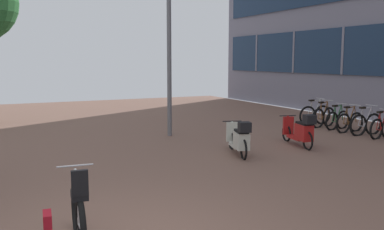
% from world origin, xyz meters
% --- Properties ---
extents(ground, '(21.00, 40.00, 0.13)m').
position_xyz_m(ground, '(1.43, 0.00, -0.02)').
color(ground, '#252C29').
extents(bicycle_foreground, '(0.74, 1.49, 1.14)m').
position_xyz_m(bicycle_foreground, '(-0.61, 0.35, 0.41)').
color(bicycle_foreground, black).
rests_on(bicycle_foreground, ground).
extents(bicycle_rack_02, '(1.28, 0.48, 0.93)m').
position_xyz_m(bicycle_rack_02, '(9.37, 3.94, 0.33)').
color(bicycle_rack_02, black).
rests_on(bicycle_rack_02, ground).
extents(bicycle_rack_03, '(1.39, 0.48, 1.01)m').
position_xyz_m(bicycle_rack_03, '(9.37, 4.57, 0.35)').
color(bicycle_rack_03, black).
rests_on(bicycle_rack_03, ground).
extents(bicycle_rack_04, '(1.33, 0.48, 0.96)m').
position_xyz_m(bicycle_rack_04, '(9.32, 5.19, 0.34)').
color(bicycle_rack_04, black).
rests_on(bicycle_rack_04, ground).
extents(bicycle_rack_05, '(1.27, 0.48, 0.94)m').
position_xyz_m(bicycle_rack_05, '(9.38, 5.81, 0.33)').
color(bicycle_rack_05, black).
rests_on(bicycle_rack_05, ground).
extents(bicycle_rack_06, '(1.37, 0.47, 1.01)m').
position_xyz_m(bicycle_rack_06, '(9.33, 6.43, 0.35)').
color(bicycle_rack_06, black).
rests_on(bicycle_rack_06, ground).
extents(bicycle_rack_07, '(1.43, 0.48, 1.02)m').
position_xyz_m(bicycle_rack_07, '(9.50, 7.06, 0.36)').
color(bicycle_rack_07, black).
rests_on(bicycle_rack_07, ground).
extents(scooter_near, '(0.70, 1.78, 0.99)m').
position_xyz_m(scooter_near, '(6.24, 4.04, 0.44)').
color(scooter_near, black).
rests_on(scooter_near, ground).
extents(scooter_mid, '(0.80, 1.73, 0.96)m').
position_xyz_m(scooter_mid, '(4.10, 3.85, 0.43)').
color(scooter_mid, black).
rests_on(scooter_mid, ground).
extents(lamp_post, '(0.20, 0.52, 5.79)m').
position_xyz_m(lamp_post, '(3.61, 7.22, 3.21)').
color(lamp_post, slate).
rests_on(lamp_post, ground).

